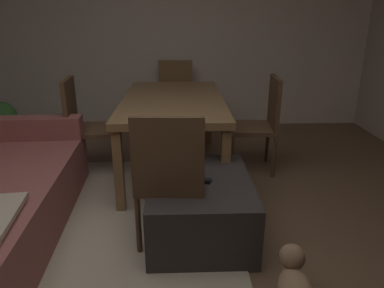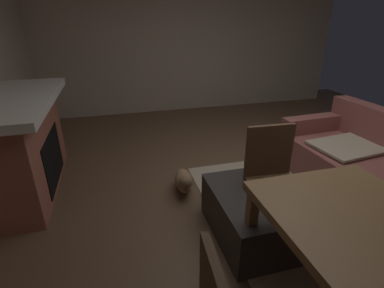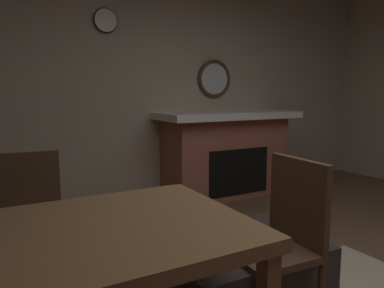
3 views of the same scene
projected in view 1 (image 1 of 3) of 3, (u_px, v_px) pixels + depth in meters
name	position (u px, v px, depth m)	size (l,w,h in m)	color
wall_right_window_side	(155.00, 23.00, 4.68)	(0.12, 6.21, 2.77)	beige
area_rug	(98.00, 233.00, 2.56)	(2.60, 2.00, 0.01)	tan
ottoman_coffee_table	(200.00, 206.00, 2.52)	(0.91, 0.70, 0.42)	#2D2826
tv_remote	(199.00, 180.00, 2.42)	(0.05, 0.16, 0.02)	black
dining_table	(173.00, 105.00, 3.41)	(1.72, 0.94, 0.74)	brown
dining_chair_north	(83.00, 121.00, 3.42)	(0.47, 0.47, 0.93)	#513823
dining_chair_east	(175.00, 93.00, 4.63)	(0.47, 0.47, 0.93)	brown
dining_chair_west	(170.00, 174.00, 2.28)	(0.46, 0.46, 0.93)	#513823
dining_chair_south	(262.00, 119.00, 3.48)	(0.47, 0.47, 0.93)	#513823
potted_plant	(3.00, 121.00, 4.12)	(0.35, 0.35, 0.55)	beige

